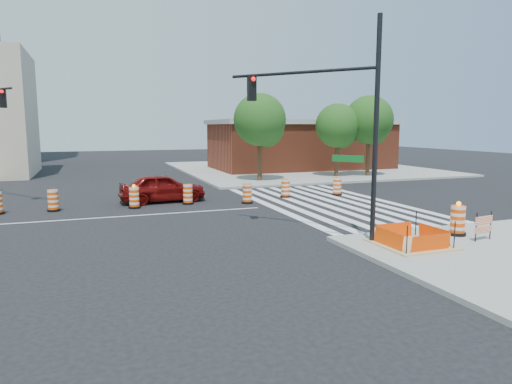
% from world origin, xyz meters
% --- Properties ---
extents(ground, '(120.00, 120.00, 0.00)m').
position_xyz_m(ground, '(0.00, 0.00, 0.00)').
color(ground, black).
rests_on(ground, ground).
extents(sidewalk_ne, '(22.00, 22.00, 0.15)m').
position_xyz_m(sidewalk_ne, '(18.00, 18.00, 0.07)').
color(sidewalk_ne, gray).
rests_on(sidewalk_ne, ground).
extents(crosswalk_east, '(6.75, 13.50, 0.01)m').
position_xyz_m(crosswalk_east, '(10.95, 0.00, 0.01)').
color(crosswalk_east, silver).
rests_on(crosswalk_east, ground).
extents(lane_centerline, '(14.00, 0.12, 0.01)m').
position_xyz_m(lane_centerline, '(0.00, 0.00, 0.01)').
color(lane_centerline, silver).
rests_on(lane_centerline, ground).
extents(excavation_pit, '(2.20, 2.20, 0.90)m').
position_xyz_m(excavation_pit, '(9.00, -9.00, 0.22)').
color(excavation_pit, tan).
rests_on(excavation_pit, ground).
extents(brick_storefront, '(16.50, 8.50, 4.60)m').
position_xyz_m(brick_storefront, '(18.00, 18.00, 2.32)').
color(brick_storefront, brown).
rests_on(brick_storefront, ground).
extents(red_coupe, '(4.57, 2.05, 1.52)m').
position_xyz_m(red_coupe, '(2.88, 3.45, 0.76)').
color(red_coupe, '#630A08').
rests_on(red_coupe, ground).
extents(signal_pole_se, '(3.64, 4.35, 7.34)m').
position_xyz_m(signal_pole_se, '(7.09, -6.98, 4.51)').
color(signal_pole_se, black).
rests_on(signal_pole_se, ground).
extents(pit_drum, '(0.62, 0.62, 1.22)m').
position_xyz_m(pit_drum, '(11.44, -8.42, 0.65)').
color(pit_drum, black).
rests_on(pit_drum, ground).
extents(barricade, '(0.84, 0.16, 0.99)m').
position_xyz_m(barricade, '(11.70, -9.31, 0.70)').
color(barricade, '#FF4B05').
rests_on(barricade, ground).
extents(tree_north_c, '(3.77, 3.73, 6.33)m').
position_xyz_m(tree_north_c, '(10.83, 9.79, 4.25)').
color(tree_north_c, '#382314').
rests_on(tree_north_c, ground).
extents(tree_north_d, '(3.39, 3.39, 5.76)m').
position_xyz_m(tree_north_d, '(17.43, 10.36, 3.87)').
color(tree_north_d, '#382314').
rests_on(tree_north_d, ground).
extents(tree_north_e, '(3.76, 3.76, 6.40)m').
position_xyz_m(tree_north_e, '(19.96, 9.90, 4.29)').
color(tree_north_e, '#382314').
rests_on(tree_north_e, ground).
extents(median_drum_3, '(0.60, 0.60, 1.02)m').
position_xyz_m(median_drum_3, '(-2.40, 2.48, 0.48)').
color(median_drum_3, black).
rests_on(median_drum_3, ground).
extents(median_drum_4, '(0.60, 0.60, 1.18)m').
position_xyz_m(median_drum_4, '(1.28, 1.98, 0.49)').
color(median_drum_4, black).
rests_on(median_drum_4, ground).
extents(median_drum_5, '(0.60, 0.60, 1.02)m').
position_xyz_m(median_drum_5, '(4.00, 2.26, 0.48)').
color(median_drum_5, black).
rests_on(median_drum_5, ground).
extents(median_drum_6, '(0.60, 0.60, 1.02)m').
position_xyz_m(median_drum_6, '(6.97, 1.46, 0.48)').
color(median_drum_6, black).
rests_on(median_drum_6, ground).
extents(median_drum_7, '(0.60, 0.60, 1.02)m').
position_xyz_m(median_drum_7, '(9.65, 2.60, 0.48)').
color(median_drum_7, black).
rests_on(median_drum_7, ground).
extents(median_drum_8, '(0.60, 0.60, 1.02)m').
position_xyz_m(median_drum_8, '(12.86, 2.37, 0.48)').
color(median_drum_8, black).
rests_on(median_drum_8, ground).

